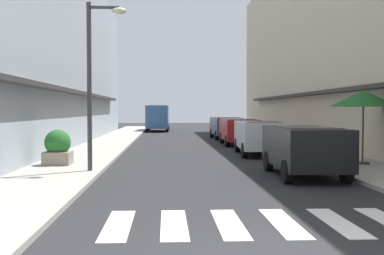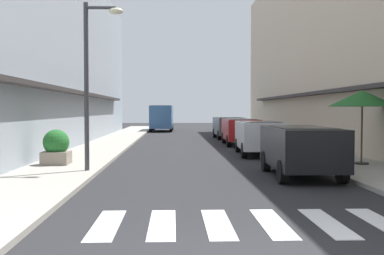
{
  "view_description": "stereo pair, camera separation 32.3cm",
  "coord_description": "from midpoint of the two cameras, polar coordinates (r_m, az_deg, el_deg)",
  "views": [
    {
      "loc": [
        -1.55,
        -5.55,
        1.96
      ],
      "look_at": [
        -0.43,
        15.06,
        1.19
      ],
      "focal_mm": 44.28,
      "sensor_mm": 36.0,
      "label": 1
    },
    {
      "loc": [
        -1.23,
        -5.57,
        1.96
      ],
      "look_at": [
        -0.43,
        15.06,
        1.19
      ],
      "focal_mm": 44.28,
      "sensor_mm": 36.0,
      "label": 2
    }
  ],
  "objects": [
    {
      "name": "street_lamp",
      "position": [
        14.7,
        -12.14,
        7.08
      ],
      "size": [
        1.19,
        0.28,
        5.08
      ],
      "color": "#38383D",
      "rests_on": "sidewalk_left"
    },
    {
      "name": "sidewalk_left",
      "position": [
        23.46,
        -11.53,
        -2.56
      ],
      "size": [
        2.6,
        61.49,
        0.12
      ],
      "primitive_type": "cube",
      "color": "#9E998E",
      "rests_on": "ground_plane"
    },
    {
      "name": "cafe_umbrella",
      "position": [
        17.09,
        19.43,
        3.29
      ],
      "size": [
        2.28,
        2.28,
        2.51
      ],
      "color": "#262626",
      "rests_on": "sidewalk_right"
    },
    {
      "name": "building_row_right",
      "position": [
        26.6,
        19.39,
        10.56
      ],
      "size": [
        5.5,
        41.53,
        11.84
      ],
      "color": "#C6B299",
      "rests_on": "ground_plane"
    },
    {
      "name": "crosswalk",
      "position": [
        8.38,
        6.65,
        -11.38
      ],
      "size": [
        5.2,
        2.2,
        0.01
      ],
      "color": "silver",
      "rests_on": "ground_plane"
    },
    {
      "name": "parked_car_near",
      "position": [
        14.18,
        12.74,
        -2.14
      ],
      "size": [
        1.88,
        3.97,
        1.47
      ],
      "color": "black",
      "rests_on": "ground_plane"
    },
    {
      "name": "parked_car_mid",
      "position": [
        20.71,
        7.67,
        -0.77
      ],
      "size": [
        1.96,
        4.3,
        1.47
      ],
      "color": "silver",
      "rests_on": "ground_plane"
    },
    {
      "name": "parked_car_distant",
      "position": [
        32.08,
        3.82,
        0.27
      ],
      "size": [
        1.89,
        4.07,
        1.47
      ],
      "color": "#4C5156",
      "rests_on": "ground_plane"
    },
    {
      "name": "sidewalk_right",
      "position": [
        24.02,
        11.91,
        -2.46
      ],
      "size": [
        2.6,
        61.49,
        0.12
      ],
      "primitive_type": "cube",
      "color": "#9E998E",
      "rests_on": "ground_plane"
    },
    {
      "name": "parked_car_far",
      "position": [
        26.43,
        5.32,
        -0.14
      ],
      "size": [
        1.86,
        4.13,
        1.47
      ],
      "color": "maroon",
      "rests_on": "ground_plane"
    },
    {
      "name": "building_row_left",
      "position": [
        25.58,
        -19.77,
        9.26
      ],
      "size": [
        5.5,
        41.53,
        10.39
      ],
      "color": "#939EA8",
      "rests_on": "ground_plane"
    },
    {
      "name": "ground_plane",
      "position": [
        23.25,
        0.33,
        -2.71
      ],
      "size": [
        96.63,
        96.63,
        0.0
      ],
      "primitive_type": "plane",
      "color": "#232326"
    },
    {
      "name": "planter_midblock",
      "position": [
        16.62,
        -16.41,
        -2.35
      ],
      "size": [
        0.89,
        0.89,
        1.18
      ],
      "color": "gray",
      "rests_on": "sidewalk_left"
    },
    {
      "name": "delivery_van",
      "position": [
        43.55,
        -4.34,
        1.39
      ],
      "size": [
        2.12,
        5.45,
        2.37
      ],
      "color": "#33598C",
      "rests_on": "ground_plane"
    }
  ]
}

